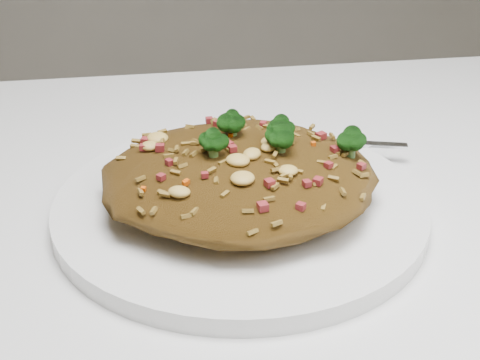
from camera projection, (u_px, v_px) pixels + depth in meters
name	position (u px, v px, depth m)	size (l,w,h in m)	color
plate	(240.00, 206.00, 0.50)	(0.28, 0.28, 0.01)	white
fried_rice	(241.00, 166.00, 0.49)	(0.20, 0.18, 0.06)	brown
fork	(322.00, 142.00, 0.58)	(0.16, 0.06, 0.00)	silver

